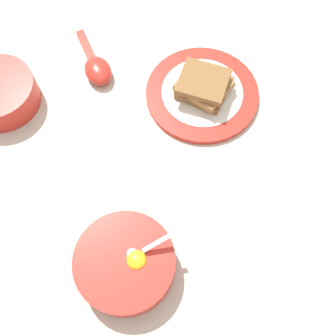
{
  "coord_description": "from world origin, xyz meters",
  "views": [
    {
      "loc": [
        -0.35,
        0.22,
        0.64
      ],
      "look_at": [
        -0.12,
        0.06,
        0.02
      ],
      "focal_mm": 42.0,
      "sensor_mm": 36.0,
      "label": 1
    }
  ],
  "objects": [
    {
      "name": "toast_plate",
      "position": [
        -0.02,
        -0.09,
        0.01
      ],
      "size": [
        0.22,
        0.22,
        0.01
      ],
      "color": "red",
      "rests_on": "ground_plane"
    },
    {
      "name": "soup_spoon",
      "position": [
        0.14,
        0.05,
        0.01
      ],
      "size": [
        0.15,
        0.06,
        0.03
      ],
      "color": "red",
      "rests_on": "ground_plane"
    },
    {
      "name": "ground_plane",
      "position": [
        0.0,
        0.0,
        0.0
      ],
      "size": [
        3.0,
        3.0,
        0.0
      ],
      "primitive_type": "plane",
      "color": "beige"
    },
    {
      "name": "egg_bowl",
      "position": [
        -0.22,
        0.21,
        0.03
      ],
      "size": [
        0.16,
        0.16,
        0.08
      ],
      "color": "red",
      "rests_on": "ground_plane"
    },
    {
      "name": "toast_sandwich",
      "position": [
        -0.02,
        -0.09,
        0.03
      ],
      "size": [
        0.12,
        0.13,
        0.04
      ],
      "color": "brown",
      "rests_on": "toast_plate"
    }
  ]
}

